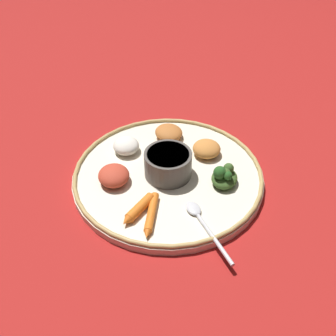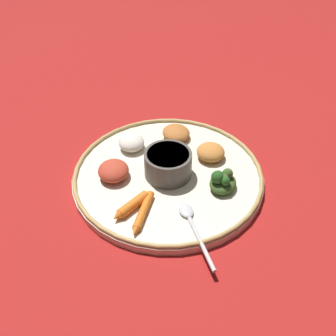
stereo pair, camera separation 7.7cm
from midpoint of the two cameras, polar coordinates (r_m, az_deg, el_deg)
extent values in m
plane|color=maroon|center=(0.79, 2.79, -1.73)|extent=(2.40, 2.40, 0.00)
cylinder|color=beige|center=(0.79, 2.81, -1.34)|extent=(0.36, 0.36, 0.01)
torus|color=tan|center=(0.78, 2.83, -0.79)|extent=(0.36, 0.36, 0.01)
cylinder|color=#4C4742|center=(0.77, 2.88, 0.42)|extent=(0.09, 0.09, 0.05)
cylinder|color=#99471E|center=(0.75, 2.94, 1.67)|extent=(0.08, 0.08, 0.01)
ellipsoid|color=silver|center=(0.71, 5.64, -6.01)|extent=(0.04, 0.04, 0.01)
cylinder|color=silver|center=(0.67, 7.96, -10.39)|extent=(0.10, 0.07, 0.01)
ellipsoid|color=#385623|center=(0.76, 10.48, -2.22)|extent=(0.06, 0.06, 0.02)
sphere|color=#385623|center=(0.74, 10.65, -1.55)|extent=(0.02, 0.02, 0.02)
sphere|color=#385623|center=(0.76, 11.20, -0.69)|extent=(0.02, 0.02, 0.02)
sphere|color=#23511E|center=(0.74, 10.90, -1.89)|extent=(0.02, 0.02, 0.02)
sphere|color=#23511E|center=(0.74, 9.86, -1.38)|extent=(0.02, 0.02, 0.02)
cylinder|color=orange|center=(0.71, -1.71, -5.17)|extent=(0.06, 0.04, 0.02)
cone|color=orange|center=(0.69, -3.92, -6.88)|extent=(0.02, 0.02, 0.02)
cylinder|color=orange|center=(0.70, -0.24, -5.99)|extent=(0.08, 0.02, 0.01)
cone|color=orange|center=(0.67, -1.31, -8.95)|extent=(0.02, 0.01, 0.01)
ellipsoid|color=#B73D28|center=(0.77, -4.70, -0.51)|extent=(0.08, 0.07, 0.03)
ellipsoid|color=silver|center=(0.83, -2.43, 3.42)|extent=(0.05, 0.05, 0.03)
ellipsoid|color=#B2662D|center=(0.86, 3.69, 4.75)|extent=(0.08, 0.08, 0.02)
ellipsoid|color=#C67A38|center=(0.82, 8.59, 2.08)|extent=(0.06, 0.06, 0.03)
camera|label=1|loc=(0.04, -87.13, 2.48)|focal=44.20mm
camera|label=2|loc=(0.04, 92.87, -2.48)|focal=44.20mm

